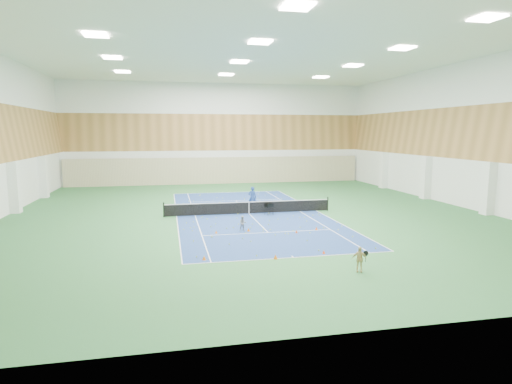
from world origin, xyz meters
TOP-DOWN VIEW (x-y plane):
  - ground at (0.00, 0.00)m, footprint 40.00×40.00m
  - room_shell at (0.00, 0.00)m, footprint 36.00×40.00m
  - wood_cladding at (0.00, 0.00)m, footprint 36.00×40.00m
  - ceiling_light_grid at (0.00, 0.00)m, footprint 21.40×25.40m
  - court_surface at (0.00, 0.00)m, footprint 10.97×23.77m
  - tennis_balls_scatter at (0.00, 0.00)m, footprint 10.57×22.77m
  - tennis_net at (0.00, 0.00)m, footprint 12.80×0.10m
  - back_curtain at (0.00, 19.75)m, footprint 35.40×0.16m
  - coach at (0.73, 2.34)m, footprint 0.73×0.56m
  - child_court at (-1.45, -5.55)m, footprint 0.48×0.38m
  - child_apron at (2.27, -14.56)m, footprint 0.74×0.52m
  - ball_cart at (1.38, -0.81)m, footprint 0.69×0.69m
  - cone_svc_a at (-3.20, -5.93)m, footprint 0.17×0.17m
  - cone_svc_b at (-1.13, -5.80)m, footprint 0.21×0.21m
  - cone_svc_c at (1.71, -6.85)m, footprint 0.17×0.17m
  - cone_svc_d at (3.21, -6.29)m, footprint 0.19×0.19m
  - cone_base_a at (-4.41, -11.37)m, footprint 0.21×0.21m
  - cone_base_b at (-0.93, -11.90)m, footprint 0.21×0.21m
  - cone_base_c at (1.74, -11.53)m, footprint 0.18×0.18m
  - cone_base_d at (3.59, -11.93)m, footprint 0.20×0.20m

SIDE VIEW (x-z plane):
  - ground at x=0.00m, z-range 0.00..0.00m
  - court_surface at x=0.00m, z-range 0.00..0.01m
  - tennis_balls_scatter at x=0.00m, z-range 0.01..0.08m
  - cone_svc_c at x=1.71m, z-range 0.00..0.19m
  - cone_svc_a at x=-3.20m, z-range 0.00..0.19m
  - cone_base_c at x=1.74m, z-range 0.00..0.19m
  - cone_svc_d at x=3.21m, z-range 0.00..0.21m
  - cone_base_d at x=3.59m, z-range 0.00..0.22m
  - cone_svc_b at x=-1.13m, z-range 0.00..0.23m
  - cone_base_a at x=-4.41m, z-range 0.00..0.23m
  - cone_base_b at x=-0.93m, z-range 0.00..0.23m
  - ball_cart at x=1.38m, z-range 0.00..0.93m
  - child_court at x=-1.45m, z-range 0.00..0.97m
  - tennis_net at x=0.00m, z-range 0.00..1.10m
  - child_apron at x=2.27m, z-range 0.00..1.16m
  - coach at x=0.73m, z-range 0.00..1.80m
  - back_curtain at x=0.00m, z-range 0.00..3.20m
  - room_shell at x=0.00m, z-range 0.00..12.00m
  - wood_cladding at x=0.00m, z-range 4.00..12.00m
  - ceiling_light_grid at x=0.00m, z-range 11.89..11.95m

